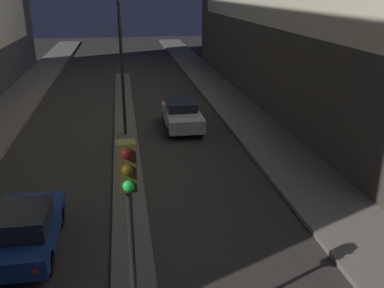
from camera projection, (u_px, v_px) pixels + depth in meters
name	position (u px, v px, depth m)	size (l,w,h in m)	color
median_strip	(126.00, 132.00, 22.88)	(1.19, 33.59, 0.10)	#56544F
traffic_light_near	(130.00, 209.00, 7.67)	(0.32, 0.42, 4.75)	black
traffic_light_mid	(120.00, 41.00, 32.13)	(0.32, 0.42, 4.75)	black
street_lamp	(119.00, 20.00, 20.47)	(0.47, 0.47, 9.08)	black
car_left_lane	(22.00, 229.00, 12.37)	(1.94, 4.04, 1.47)	navy
car_right_lane	(182.00, 115.00, 23.46)	(1.85, 4.33, 1.47)	#B2B2B7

